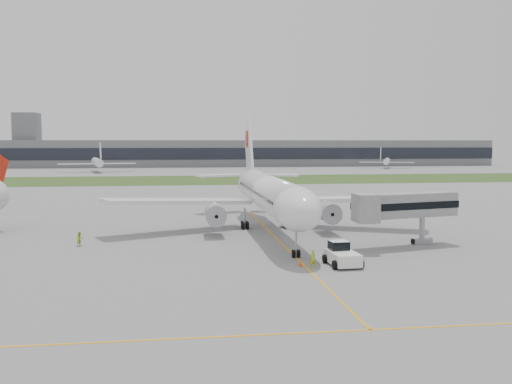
{
  "coord_description": "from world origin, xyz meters",
  "views": [
    {
      "loc": [
        -13.06,
        -76.92,
        12.93
      ],
      "look_at": [
        -2.2,
        2.0,
        5.96
      ],
      "focal_mm": 40.0,
      "sensor_mm": 36.0,
      "label": 1
    }
  ],
  "objects": [
    {
      "name": "apron_markings",
      "position": [
        0.0,
        -5.0,
        0.0
      ],
      "size": [
        70.0,
        70.0,
        0.04
      ],
      "primitive_type": null,
      "color": "#F4A215",
      "rests_on": "ground"
    },
    {
      "name": "safety_cone_right",
      "position": [
        0.98,
        -18.12,
        0.29
      ],
      "size": [
        0.42,
        0.42,
        0.58
      ],
      "primitive_type": "cone",
      "color": "#F03E0C",
      "rests_on": "ground"
    },
    {
      "name": "ground_crew_near",
      "position": [
        0.64,
        -20.32,
        0.93
      ],
      "size": [
        0.76,
        0.59,
        1.86
      ],
      "primitive_type": "imported",
      "rotation": [
        0.0,
        0.0,
        3.38
      ],
      "color": "#96CF22",
      "rests_on": "ground"
    },
    {
      "name": "distant_aircraft_right",
      "position": [
        90.31,
        195.65,
        0.0
      ],
      "size": [
        33.53,
        31.82,
        10.18
      ],
      "primitive_type": null,
      "rotation": [
        0.0,
        0.0,
        -0.39
      ],
      "color": "white",
      "rests_on": "ground"
    },
    {
      "name": "ground_crew_far",
      "position": [
        -25.24,
        -4.44,
        0.92
      ],
      "size": [
        1.13,
        1.12,
        1.84
      ],
      "primitive_type": "imported",
      "rotation": [
        0.0,
        0.0,
        0.75
      ],
      "color": "#A7CE22",
      "rests_on": "ground"
    },
    {
      "name": "distant_aircraft_left",
      "position": [
        -47.67,
        177.26,
        0.0
      ],
      "size": [
        37.62,
        34.6,
        12.47
      ],
      "primitive_type": null,
      "rotation": [
        0.0,
        0.0,
        0.2
      ],
      "color": "white",
      "rests_on": "ground"
    },
    {
      "name": "ground",
      "position": [
        0.0,
        0.0,
        0.0
      ],
      "size": [
        600.0,
        600.0,
        0.0
      ],
      "primitive_type": "plane",
      "color": "gray",
      "rests_on": "ground"
    },
    {
      "name": "grass_strip",
      "position": [
        0.0,
        120.0,
        0.01
      ],
      "size": [
        600.0,
        50.0,
        0.02
      ],
      "primitive_type": "cube",
      "color": "#2D4B1C",
      "rests_on": "ground"
    },
    {
      "name": "airliner",
      "position": [
        0.0,
        4.87,
        5.66
      ],
      "size": [
        48.13,
        53.95,
        17.88
      ],
      "color": "white",
      "rests_on": "ground"
    },
    {
      "name": "jet_bridge",
      "position": [
        14.16,
        -9.99,
        5.05
      ],
      "size": [
        14.47,
        7.34,
        6.82
      ],
      "rotation": [
        0.0,
        0.0,
        0.24
      ],
      "color": "#9F9FA1",
      "rests_on": "ground"
    },
    {
      "name": "terminal_building",
      "position": [
        0.0,
        229.87,
        7.0
      ],
      "size": [
        320.0,
        22.3,
        14.0
      ],
      "color": "slate",
      "rests_on": "ground"
    },
    {
      "name": "safety_cone_left",
      "position": [
        -0.5,
        -19.6,
        0.31
      ],
      "size": [
        0.45,
        0.45,
        0.62
      ],
      "primitive_type": "cone",
      "color": "#F03E0C",
      "rests_on": "ground"
    },
    {
      "name": "pushback_tug",
      "position": [
        3.98,
        -19.43,
        1.11
      ],
      "size": [
        3.48,
        4.91,
        2.42
      ],
      "rotation": [
        0.0,
        0.0,
        0.07
      ],
      "color": "white",
      "rests_on": "ground"
    },
    {
      "name": "control_tower",
      "position": [
        -90.0,
        232.0,
        0.0
      ],
      "size": [
        12.0,
        12.0,
        56.0
      ],
      "primitive_type": null,
      "color": "slate",
      "rests_on": "ground"
    }
  ]
}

